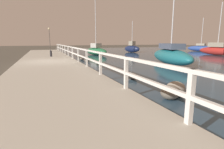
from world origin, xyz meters
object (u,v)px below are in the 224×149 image
sailboat_red (217,50)px  dock_lamp (49,34)px  sailboat_navy (132,48)px  sailboat_teal (171,55)px  sailboat_green (96,50)px  mooring_bollard (51,53)px  sailboat_blue (201,48)px

sailboat_red → dock_lamp: bearing=158.0°
sailboat_navy → sailboat_teal: 14.24m
sailboat_navy → sailboat_green: bearing=-172.3°
dock_lamp → sailboat_green: sailboat_green is taller
mooring_bollard → sailboat_navy: (12.28, 6.81, 0.05)m
sailboat_red → sailboat_navy: bearing=132.6°
dock_lamp → sailboat_teal: 16.21m
sailboat_red → sailboat_green: sailboat_green is taller
sailboat_teal → sailboat_red: sailboat_teal is taller
mooring_bollard → sailboat_red: 19.63m
sailboat_blue → sailboat_red: 8.54m
mooring_bollard → sailboat_green: bearing=33.6°
dock_lamp → sailboat_red: bearing=-25.4°
sailboat_navy → sailboat_blue: (12.25, -1.95, -0.09)m
dock_lamp → sailboat_teal: (8.03, -13.95, -1.92)m
dock_lamp → sailboat_blue: bearing=-5.2°
mooring_bollard → sailboat_teal: (8.29, -6.86, 0.07)m
sailboat_blue → mooring_bollard: bearing=169.4°
sailboat_blue → sailboat_red: bearing=-147.8°
dock_lamp → sailboat_navy: size_ratio=0.66×
dock_lamp → sailboat_navy: sailboat_navy is taller
sailboat_navy → dock_lamp: bearing=161.4°
mooring_bollard → sailboat_navy: sailboat_navy is taller
sailboat_navy → sailboat_red: (7.24, -8.87, -0.01)m
sailboat_teal → sailboat_blue: bearing=51.8°
sailboat_red → sailboat_green: size_ratio=0.94×
sailboat_blue → sailboat_teal: 20.03m
mooring_bollard → sailboat_teal: sailboat_teal is taller
mooring_bollard → sailboat_teal: 10.76m
dock_lamp → sailboat_red: 21.41m
dock_lamp → sailboat_green: (5.27, -3.42, -2.01)m
sailboat_teal → sailboat_green: size_ratio=1.17×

